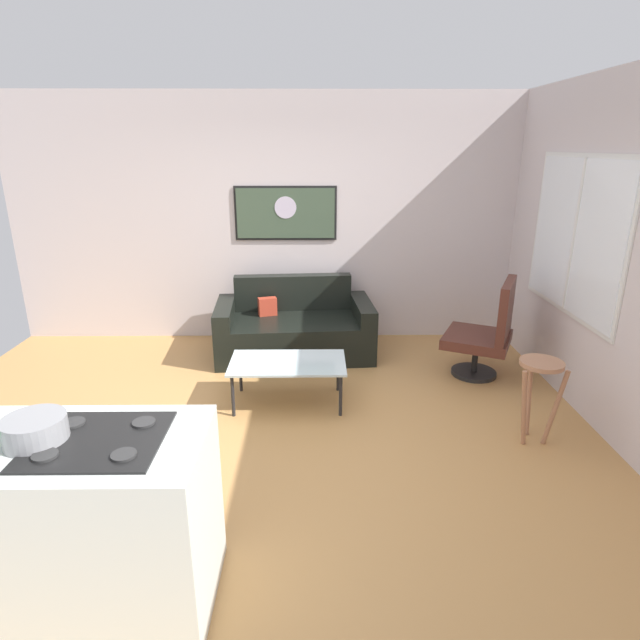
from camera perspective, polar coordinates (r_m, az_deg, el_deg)
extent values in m
cube|color=tan|center=(4.29, -4.57, -13.06)|extent=(6.40, 6.40, 0.04)
cube|color=beige|center=(6.13, -3.41, 10.77)|extent=(6.40, 0.05, 2.80)
cube|color=silver|center=(4.66, 29.61, 5.93)|extent=(0.05, 6.40, 2.80)
cube|color=black|center=(5.80, -2.78, -1.83)|extent=(1.40, 0.99, 0.42)
cube|color=black|center=(6.02, -2.98, 3.05)|extent=(1.34, 0.26, 0.40)
cube|color=black|center=(5.79, -10.29, -1.19)|extent=(0.25, 0.90, 0.60)
cube|color=black|center=(5.84, 4.63, -0.77)|extent=(0.25, 0.90, 0.60)
cube|color=#AF3825|center=(5.85, -5.76, 1.48)|extent=(0.22, 0.15, 0.20)
cube|color=silver|center=(4.66, -3.55, -4.69)|extent=(1.03, 0.58, 0.02)
cylinder|color=#232326|center=(4.57, -9.51, -8.18)|extent=(0.03, 0.03, 0.38)
cylinder|color=#232326|center=(4.52, 2.27, -8.23)|extent=(0.03, 0.03, 0.38)
cylinder|color=#232326|center=(5.00, -8.69, -5.67)|extent=(0.03, 0.03, 0.38)
cylinder|color=#232326|center=(4.96, 1.99, -5.68)|extent=(0.03, 0.03, 0.38)
cylinder|color=black|center=(5.58, 16.43, -5.53)|extent=(0.45, 0.45, 0.04)
cylinder|color=black|center=(5.51, 16.62, -3.65)|extent=(0.06, 0.06, 0.35)
cube|color=#50261D|center=(5.45, 16.77, -2.02)|extent=(0.83, 0.84, 0.10)
cube|color=#50261D|center=(5.32, 19.67, 1.00)|extent=(0.35, 0.61, 0.57)
cylinder|color=#A56F50|center=(4.29, 23.09, -4.39)|extent=(0.32, 0.32, 0.03)
cylinder|color=#A56F50|center=(4.53, 21.87, -7.69)|extent=(0.04, 0.13, 0.64)
cylinder|color=#A56F50|center=(4.32, 21.40, -8.96)|extent=(0.13, 0.10, 0.64)
cylinder|color=#A56F50|center=(4.41, 24.31, -8.76)|extent=(0.13, 0.10, 0.64)
cube|color=silver|center=(3.02, -27.01, -19.34)|extent=(1.51, 0.71, 0.93)
cube|color=black|center=(2.66, -23.15, -11.98)|extent=(0.60, 0.52, 0.01)
cylinder|color=#2D2D2D|center=(2.62, -27.85, -12.94)|extent=(0.11, 0.11, 0.01)
cylinder|color=#2D2D2D|center=(2.48, -20.66, -13.62)|extent=(0.11, 0.11, 0.01)
cylinder|color=#2D2D2D|center=(2.83, -25.36, -10.11)|extent=(0.11, 0.11, 0.01)
cylinder|color=#2D2D2D|center=(2.71, -18.71, -10.55)|extent=(0.11, 0.11, 0.01)
cylinder|color=gray|center=(2.77, -28.52, -11.50)|extent=(0.15, 0.15, 0.01)
cylinder|color=gray|center=(2.75, -28.69, -10.50)|extent=(0.28, 0.28, 0.12)
cube|color=black|center=(6.09, -3.78, 11.56)|extent=(1.17, 0.01, 0.61)
cube|color=#3E503C|center=(6.08, -3.78, 11.55)|extent=(1.12, 0.02, 0.56)
cylinder|color=silver|center=(6.06, -3.80, 12.17)|extent=(0.25, 0.01, 0.25)
cube|color=silver|center=(5.15, 26.17, 8.22)|extent=(0.02, 1.66, 1.40)
cube|color=white|center=(5.14, 26.07, 8.23)|extent=(0.01, 1.58, 1.32)
cube|color=silver|center=(5.14, 26.03, 8.23)|extent=(0.01, 0.04, 1.32)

